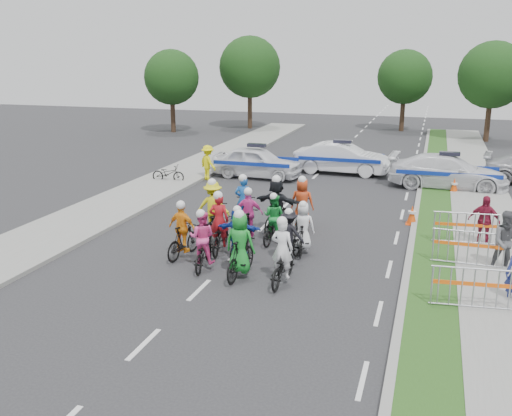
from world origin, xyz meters
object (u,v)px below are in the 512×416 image
(rider_0, at_px, (282,261))
(rider_10, at_px, (213,214))
(police_car_0, at_px, (257,162))
(tree_3, at_px, (250,67))
(police_car_1, at_px, (342,158))
(parked_bike, at_px, (168,173))
(rider_2, at_px, (203,246))
(tree_4, at_px, (405,77))
(barrier_0, at_px, (473,290))
(rider_6, at_px, (220,231))
(rider_11, at_px, (277,209))
(tree_0, at_px, (172,77))
(barrier_1, at_px, (468,250))
(marshal_hiviz, at_px, (208,163))
(rider_3, at_px, (183,235))
(rider_1, at_px, (240,251))
(spectator_2, at_px, (484,221))
(tree_1, at_px, (493,75))
(police_car_2, at_px, (448,172))
(barrier_2, at_px, (465,230))
(rider_12, at_px, (244,210))
(spectator_1, at_px, (507,242))
(cone_0, at_px, (412,215))
(rider_5, at_px, (238,236))
(rider_8, at_px, (274,224))
(rider_13, at_px, (302,209))
(rider_4, at_px, (289,241))
(rider_9, at_px, (249,221))
(rider_7, at_px, (303,233))

(rider_0, xyz_separation_m, rider_10, (-3.26, 3.29, 0.14))
(police_car_0, relative_size, tree_3, 0.61)
(police_car_1, height_order, parked_bike, police_car_1)
(rider_2, height_order, tree_4, tree_4)
(police_car_1, height_order, barrier_0, police_car_1)
(rider_6, distance_m, rider_11, 2.59)
(police_car_1, distance_m, tree_0, 19.57)
(barrier_0, relative_size, barrier_1, 1.00)
(rider_6, relative_size, marshal_hiviz, 1.17)
(rider_3, distance_m, tree_3, 31.07)
(rider_0, bearing_deg, rider_10, -43.12)
(rider_0, height_order, rider_1, rider_1)
(rider_6, distance_m, spectator_2, 8.35)
(police_car_1, bearing_deg, tree_1, -27.11)
(rider_3, relative_size, tree_0, 0.28)
(police_car_2, distance_m, barrier_2, 8.40)
(rider_12, relative_size, marshal_hiviz, 1.18)
(rider_10, distance_m, spectator_1, 9.04)
(spectator_1, distance_m, cone_0, 4.91)
(rider_5, relative_size, tree_0, 0.27)
(rider_2, relative_size, tree_3, 0.25)
(rider_11, bearing_deg, spectator_1, 176.70)
(rider_8, xyz_separation_m, marshal_hiviz, (-5.63, 8.24, 0.21))
(rider_6, relative_size, tree_0, 0.31)
(cone_0, bearing_deg, rider_13, -153.52)
(rider_4, bearing_deg, rider_6, 1.84)
(tree_1, bearing_deg, rider_2, -108.47)
(police_car_2, bearing_deg, rider_9, 151.10)
(rider_6, relative_size, rider_11, 0.97)
(rider_7, bearing_deg, tree_4, -97.33)
(rider_2, xyz_separation_m, rider_5, (0.73, 0.98, 0.06))
(rider_6, xyz_separation_m, spectator_1, (8.26, 0.72, 0.25))
(rider_10, xyz_separation_m, parked_bike, (-5.13, 7.11, -0.35))
(rider_6, bearing_deg, rider_7, -175.04)
(rider_2, relative_size, spectator_2, 1.09)
(rider_4, xyz_separation_m, marshal_hiviz, (-6.53, 9.85, 0.19))
(parked_bike, height_order, tree_1, tree_1)
(parked_bike, bearing_deg, rider_7, -137.29)
(rider_8, height_order, rider_11, rider_11)
(spectator_1, relative_size, tree_3, 0.24)
(rider_3, height_order, rider_8, rider_3)
(tree_1, bearing_deg, tree_0, -175.03)
(rider_12, xyz_separation_m, police_car_0, (-2.10, 8.25, 0.12))
(spectator_2, distance_m, parked_bike, 14.78)
(cone_0, height_order, tree_4, tree_4)
(tree_1, bearing_deg, rider_10, -111.96)
(marshal_hiviz, distance_m, tree_4, 23.07)
(rider_8, bearing_deg, rider_2, 73.20)
(tree_4, bearing_deg, rider_12, -97.29)
(rider_4, distance_m, rider_6, 2.31)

